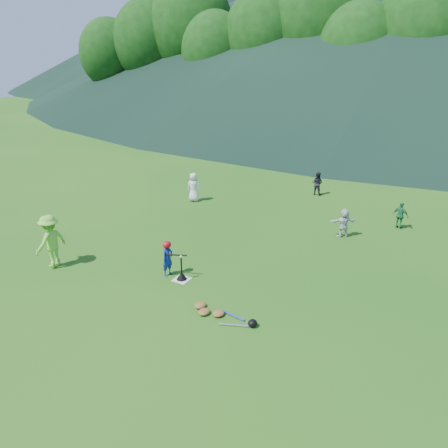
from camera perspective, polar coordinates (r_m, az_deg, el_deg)
name	(u,v)px	position (r m, az deg, el deg)	size (l,w,h in m)	color
ground	(182,280)	(12.82, -5.52, -7.26)	(120.00, 120.00, 0.00)	#1A5914
home_plate	(182,279)	(12.81, -5.53, -7.22)	(0.45, 0.45, 0.02)	silver
baseball	(181,257)	(12.49, -5.64, -4.27)	(0.08, 0.08, 0.08)	white
batter_child	(168,259)	(12.91, -7.39, -4.52)	(0.38, 0.25, 1.05)	navy
adult_coach	(51,241)	(14.26, -21.70, -2.06)	(1.06, 0.61, 1.65)	#7FD83F
fielder_a	(194,187)	(19.50, -3.98, 4.83)	(0.63, 0.41, 1.29)	white
fielder_b	(317,183)	(20.87, 12.08, 5.21)	(0.53, 0.41, 1.09)	black
fielder_c	(400,216)	(17.57, 22.05, 1.03)	(0.60, 0.25, 1.02)	#227241
fielder_d	(344,223)	(16.10, 15.38, 0.15)	(0.98, 0.31, 1.05)	silver
batting_tee	(182,276)	(12.76, -5.54, -6.75)	(0.30, 0.30, 0.68)	black
batter_gear	(168,246)	(12.72, -7.38, -2.81)	(0.72, 0.28, 0.41)	#AD0B15
equipment_pile	(218,313)	(11.10, -0.74, -11.60)	(1.80, 0.65, 0.19)	olive
outfield_fence	(378,128)	(38.15, 19.53, 11.73)	(70.07, 0.08, 1.33)	gray
tree_line	(406,30)	(43.55, 22.66, 22.34)	(70.04, 11.40, 14.82)	#382314
distant_hills	(405,3)	(92.55, 22.58, 25.06)	(155.00, 140.00, 32.00)	black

